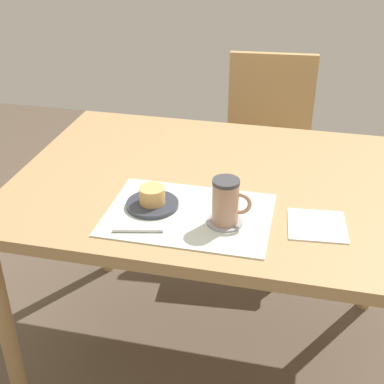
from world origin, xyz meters
name	(u,v)px	position (x,y,z in m)	size (l,w,h in m)	color
ground_plane	(212,354)	(0.00, 0.00, -0.01)	(4.40, 4.40, 0.02)	brown
dining_table	(217,200)	(0.00, 0.00, 0.66)	(1.22, 0.89, 0.73)	tan
wooden_chair	(268,147)	(0.09, 0.81, 0.48)	(0.46, 0.46, 0.87)	tan
placemat	(189,215)	(-0.04, -0.22, 0.74)	(0.44, 0.31, 0.00)	silver
pastry_plate	(152,204)	(-0.14, -0.20, 0.74)	(0.14, 0.14, 0.01)	#333842
pastry	(152,195)	(-0.14, -0.20, 0.77)	(0.07, 0.07, 0.05)	#E0A860
coffee_coaster	(225,222)	(0.06, -0.24, 0.74)	(0.10, 0.10, 0.01)	#99999E
coffee_mug	(226,201)	(0.07, -0.24, 0.80)	(0.10, 0.07, 0.12)	tan
teaspoon	(138,231)	(-0.14, -0.33, 0.74)	(0.01, 0.01, 0.13)	silver
paper_napkin	(317,225)	(0.30, -0.20, 0.74)	(0.15, 0.15, 0.00)	white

